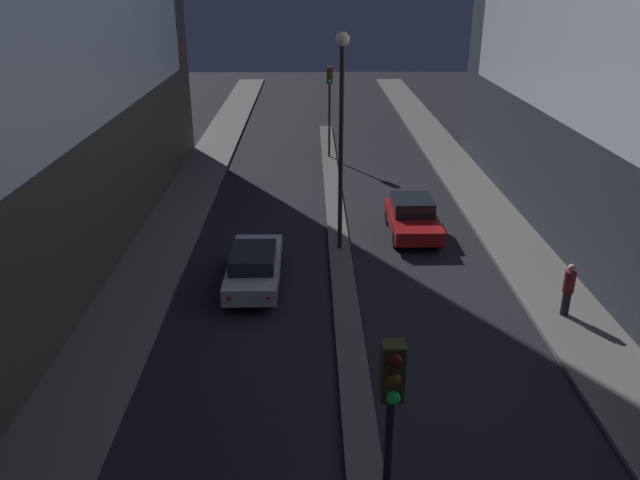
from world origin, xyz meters
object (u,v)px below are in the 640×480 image
object	(u,v)px
street_lamp	(341,111)
car_right_lane	(412,217)
pedestrian_on_right_sidewalk	(568,288)
traffic_light_near	(390,426)
traffic_light_mid	(330,92)
car_left_lane	(254,266)

from	to	relation	value
street_lamp	car_right_lane	size ratio (longest dim) A/B	1.94
car_right_lane	pedestrian_on_right_sidewalk	xyz separation A→B (m)	(3.63, -6.87, 0.31)
car_right_lane	pedestrian_on_right_sidewalk	bearing A→B (deg)	-62.14
traffic_light_near	pedestrian_on_right_sidewalk	world-z (taller)	traffic_light_near
traffic_light_mid	street_lamp	world-z (taller)	street_lamp
traffic_light_near	car_right_lane	world-z (taller)	traffic_light_near
traffic_light_mid	car_left_lane	xyz separation A→B (m)	(-3.02, -15.80, -3.09)
traffic_light_near	street_lamp	world-z (taller)	street_lamp
street_lamp	pedestrian_on_right_sidewalk	bearing A→B (deg)	-38.05
traffic_light_near	traffic_light_mid	distance (m)	27.69
traffic_light_near	street_lamp	distance (m)	14.72
pedestrian_on_right_sidewalk	car_right_lane	bearing A→B (deg)	117.86
street_lamp	car_left_lane	world-z (taller)	street_lamp
car_left_lane	traffic_light_near	bearing A→B (deg)	-75.75
traffic_light_mid	car_right_lane	xyz separation A→B (m)	(3.02, -11.38, -3.06)
car_left_lane	car_right_lane	distance (m)	7.48
traffic_light_near	car_left_lane	world-z (taller)	traffic_light_near
traffic_light_mid	car_right_lane	world-z (taller)	traffic_light_mid
car_right_lane	pedestrian_on_right_sidewalk	world-z (taller)	pedestrian_on_right_sidewalk
traffic_light_near	traffic_light_mid	bearing A→B (deg)	90.00
traffic_light_mid	street_lamp	size ratio (longest dim) A/B	0.64
traffic_light_mid	car_left_lane	size ratio (longest dim) A/B	1.11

